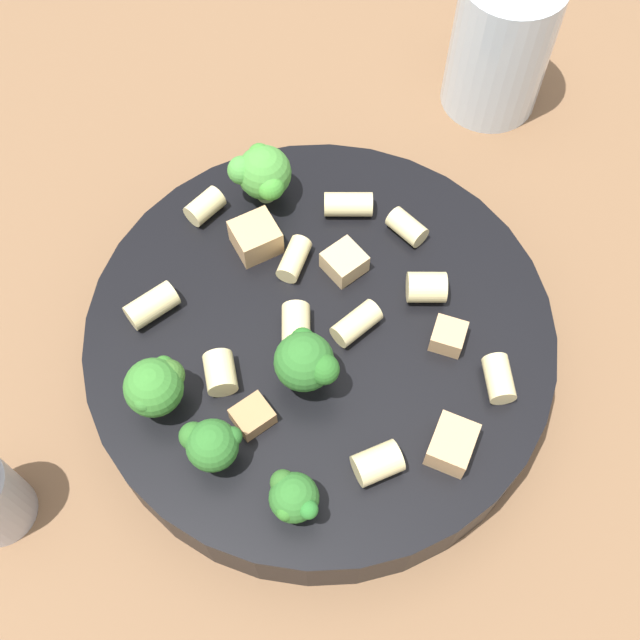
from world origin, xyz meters
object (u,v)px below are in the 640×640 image
Objects in this scene: rigatoni_8 at (348,204)px; chicken_chunk_2 at (344,262)px; broccoli_floret_2 at (262,173)px; chicken_chunk_0 at (448,336)px; rigatoni_3 at (426,286)px; rigatoni_1 at (407,227)px; rigatoni_5 at (299,257)px; rigatoni_4 at (356,323)px; chicken_chunk_3 at (452,445)px; chicken_chunk_4 at (256,237)px; chicken_chunk_1 at (253,416)px; rigatoni_2 at (220,373)px; broccoli_floret_0 at (306,362)px; broccoli_floret_1 at (293,497)px; pasta_bowl at (320,342)px; rigatoni_6 at (499,379)px; rigatoni_9 at (152,305)px; broccoli_floret_4 at (212,445)px; rigatoni_0 at (380,462)px; broccoli_floret_3 at (156,386)px; drinking_glass at (499,53)px; rigatoni_10 at (298,334)px; rigatoni_7 at (205,206)px.

chicken_chunk_2 is (-0.04, 0.02, -0.00)m from rigatoni_8.
chicken_chunk_0 is (-0.13, -0.07, -0.02)m from broccoli_floret_2.
rigatoni_3 is 0.75× the size of rigatoni_8.
rigatoni_5 is at bearing 88.62° from rigatoni_1.
rigatoni_4 is at bearing 168.90° from chicken_chunk_2.
chicken_chunk_3 is at bearing 167.00° from rigatoni_1.
chicken_chunk_4 is at bearing 154.58° from broccoli_floret_2.
rigatoni_2 is at bearing 17.65° from chicken_chunk_1.
broccoli_floret_1 is (-0.06, 0.03, -0.01)m from broccoli_floret_0.
pasta_bowl is 8.84× the size of broccoli_floret_1.
broccoli_floret_1 reaches higher than rigatoni_6.
rigatoni_6 is 0.85× the size of rigatoni_9.
broccoli_floret_4 is at bearing -174.55° from rigatoni_9.
rigatoni_2 is (0.02, 0.04, -0.02)m from broccoli_floret_0.
rigatoni_3 is at bearing -163.16° from rigatoni_8.
rigatoni_2 is (0.04, -0.02, -0.01)m from broccoli_floret_4.
chicken_chunk_2 is at bearing -30.61° from broccoli_floret_1.
broccoli_floret_2 is 0.18m from rigatoni_6.
broccoli_floret_1 is 1.28× the size of rigatoni_0.
broccoli_floret_2 reaches higher than broccoli_floret_4.
rigatoni_0 is 0.08m from rigatoni_4.
broccoli_floret_1 is 0.78× the size of broccoli_floret_3.
broccoli_floret_4 is at bearing 135.84° from rigatoni_8.
chicken_chunk_0 is at bearing -99.38° from rigatoni_2.
rigatoni_0 is 0.23× the size of drinking_glass.
chicken_chunk_0 is at bearing -168.53° from rigatoni_8.
rigatoni_9 is 0.11m from chicken_chunk_2.
broccoli_floret_1 is at bearing 102.02° from rigatoni_6.
broccoli_floret_1 reaches higher than rigatoni_1.
rigatoni_10 is (-0.05, 0.08, 0.00)m from rigatoni_1.
chicken_chunk_0 is (0.06, -0.11, -0.01)m from broccoli_floret_1.
broccoli_floret_4 reaches higher than rigatoni_4.
rigatoni_4 is 0.96× the size of rigatoni_8.
rigatoni_8 is 0.04m from chicken_chunk_2.
rigatoni_9 is (0.11, 0.16, 0.00)m from rigatoni_6.
broccoli_floret_1 reaches higher than rigatoni_2.
broccoli_floret_4 is 0.05m from rigatoni_2.
broccoli_floret_1 is 1.39× the size of rigatoni_3.
rigatoni_10 is at bearing 69.80° from chicken_chunk_0.
rigatoni_7 is (0.11, 0.06, 0.00)m from rigatoni_4.
chicken_chunk_0 reaches higher than pasta_bowl.
chicken_chunk_1 is (0.05, 0.05, -0.00)m from rigatoni_0.
drinking_glass is at bearing -72.07° from broccoli_floret_2.
rigatoni_2 is 0.74× the size of rigatoni_10.
rigatoni_8 is 1.12× the size of chicken_chunk_3.
rigatoni_10 is (0.00, 0.03, 0.00)m from rigatoni_4.
chicken_chunk_4 is (0.10, 0.08, 0.00)m from chicken_chunk_0.
rigatoni_8 is 0.16m from chicken_chunk_3.
pasta_bowl is 0.09m from rigatoni_0.
rigatoni_1 is 0.04m from rigatoni_3.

